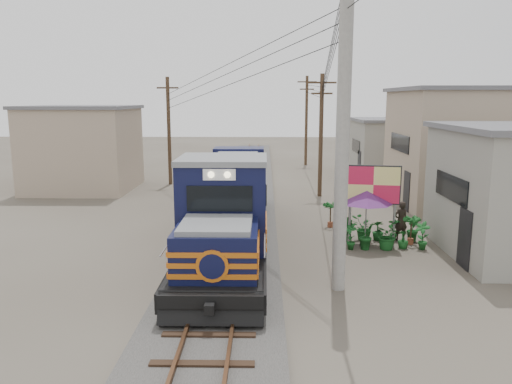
{
  "coord_description": "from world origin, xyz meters",
  "views": [
    {
      "loc": [
        1.3,
        -14.71,
        5.6
      ],
      "look_at": [
        0.97,
        3.47,
        2.2
      ],
      "focal_mm": 35.0,
      "sensor_mm": 36.0,
      "label": 1
    }
  ],
  "objects_px": {
    "locomotive": "(231,204)",
    "market_umbrella": "(367,198)",
    "billboard": "(373,187)",
    "vendor": "(401,221)"
  },
  "relations": [
    {
      "from": "locomotive",
      "to": "market_umbrella",
      "type": "height_order",
      "value": "locomotive"
    },
    {
      "from": "billboard",
      "to": "vendor",
      "type": "height_order",
      "value": "billboard"
    },
    {
      "from": "billboard",
      "to": "market_umbrella",
      "type": "height_order",
      "value": "billboard"
    },
    {
      "from": "billboard",
      "to": "market_umbrella",
      "type": "bearing_deg",
      "value": -166.72
    },
    {
      "from": "locomotive",
      "to": "billboard",
      "type": "distance_m",
      "value": 5.44
    },
    {
      "from": "locomotive",
      "to": "vendor",
      "type": "xyz_separation_m",
      "value": [
        6.75,
        0.9,
        -0.84
      ]
    },
    {
      "from": "locomotive",
      "to": "market_umbrella",
      "type": "xyz_separation_m",
      "value": [
        5.17,
        0.03,
        0.28
      ]
    },
    {
      "from": "billboard",
      "to": "market_umbrella",
      "type": "relative_size",
      "value": 1.39
    },
    {
      "from": "locomotive",
      "to": "vendor",
      "type": "height_order",
      "value": "locomotive"
    },
    {
      "from": "billboard",
      "to": "market_umbrella",
      "type": "distance_m",
      "value": 0.46
    }
  ]
}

